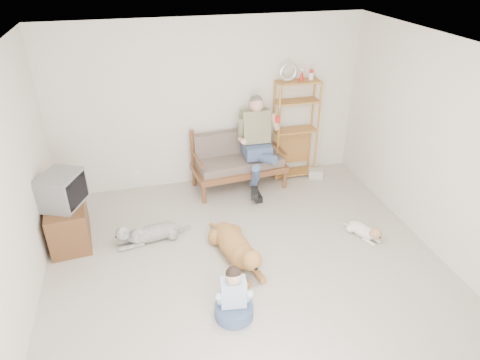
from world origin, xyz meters
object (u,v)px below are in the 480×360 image
object	(u,v)px
loveseat	(238,159)
golden_retriever	(237,248)
tv_stand	(68,222)
etagere	(295,129)

from	to	relation	value
loveseat	golden_retriever	bearing A→B (deg)	-110.24
tv_stand	golden_retriever	size ratio (longest dim) A/B	0.66
etagere	golden_retriever	world-z (taller)	etagere
loveseat	golden_retriever	size ratio (longest dim) A/B	1.09
tv_stand	golden_retriever	bearing A→B (deg)	-30.20
loveseat	tv_stand	world-z (taller)	loveseat
golden_retriever	tv_stand	bearing A→B (deg)	145.67
etagere	golden_retriever	distance (m)	2.63
tv_stand	etagere	bearing A→B (deg)	10.47
tv_stand	golden_retriever	distance (m)	2.35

